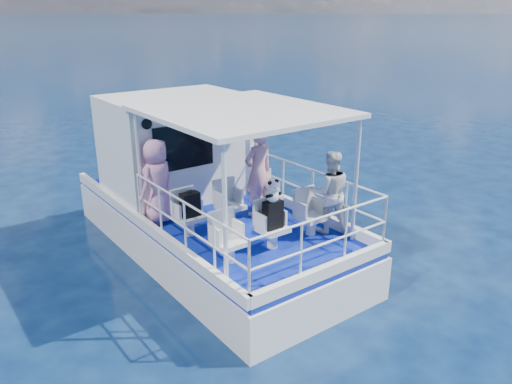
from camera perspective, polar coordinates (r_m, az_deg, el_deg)
ground at (r=9.93m, az=-2.17°, el=-8.70°), size 2000.00×2000.00×0.00m
hull at (r=10.68m, az=-5.24°, el=-6.60°), size 3.00×7.00×1.60m
deck at (r=10.33m, az=-5.39°, el=-2.38°), size 2.90×6.90×0.10m
cabin at (r=11.05m, az=-9.13°, el=5.24°), size 2.85×2.00×2.20m
canopy at (r=8.70m, az=-1.69°, el=9.22°), size 3.00×3.20×0.08m
canopy_posts at (r=8.95m, az=-1.43°, el=1.98°), size 2.77×2.97×2.20m
railings at (r=8.90m, az=-0.19°, el=-2.21°), size 2.84×3.59×1.00m
seat_port_fwd at (r=9.18m, az=-7.61°, el=-3.78°), size 0.48×0.46×0.38m
seat_center_fwd at (r=9.61m, az=-2.94°, el=-2.52°), size 0.48×0.46×0.38m
seat_stbd_fwd at (r=10.10m, az=1.31°, el=-1.36°), size 0.48×0.46×0.38m
seat_port_aft at (r=8.17m, az=-3.09°, el=-6.76°), size 0.48×0.46×0.38m
seat_center_aft at (r=8.65m, az=1.89°, el=-5.17°), size 0.48×0.46×0.38m
seat_stbd_aft at (r=9.19m, az=6.30°, el=-3.71°), size 0.48×0.46×0.38m
passenger_port_fwd at (r=9.62m, az=-11.21°, el=1.17°), size 0.74×0.64×1.65m
passenger_stbd_fwd at (r=9.77m, az=0.26°, el=2.28°), size 0.67×0.45×1.79m
passenger_stbd_aft at (r=9.14m, az=8.43°, el=-0.02°), size 0.94×0.89×1.54m
backpack_port at (r=9.00m, az=-7.55°, el=-1.43°), size 0.34×0.19×0.45m
backpack_center at (r=8.43m, az=1.94°, el=-2.62°), size 0.33×0.18×0.49m
compact_camera at (r=8.90m, az=-7.59°, el=0.03°), size 0.09×0.05×0.05m
panda at (r=8.25m, az=1.96°, el=0.10°), size 0.24×0.20×0.38m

